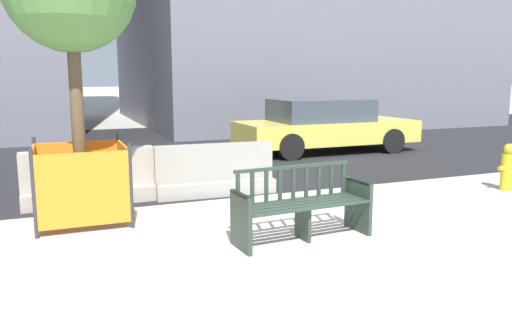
% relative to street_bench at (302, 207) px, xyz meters
% --- Properties ---
extents(ground_plane, '(200.00, 200.00, 0.00)m').
position_rel_street_bench_xyz_m(ground_plane, '(0.33, -0.42, -0.40)').
color(ground_plane, '#ADA89E').
extents(street_asphalt, '(120.00, 12.00, 0.01)m').
position_rel_street_bench_xyz_m(street_asphalt, '(0.33, 8.28, -0.39)').
color(street_asphalt, black).
rests_on(street_asphalt, ground).
extents(street_bench, '(1.72, 0.63, 0.88)m').
position_rel_street_bench_xyz_m(street_bench, '(0.00, 0.00, 0.00)').
color(street_bench, '#28382D').
rests_on(street_bench, ground).
extents(jersey_barrier_centre, '(2.03, 0.78, 0.84)m').
position_rel_street_bench_xyz_m(jersey_barrier_centre, '(-0.26, 2.71, -0.06)').
color(jersey_barrier_centre, gray).
rests_on(jersey_barrier_centre, ground).
extents(jersey_barrier_left, '(2.01, 0.72, 0.84)m').
position_rel_street_bench_xyz_m(jersey_barrier_left, '(-2.25, 2.87, -0.06)').
color(jersey_barrier_left, '#9E998E').
rests_on(jersey_barrier_left, ground).
extents(construction_fence, '(1.20, 1.20, 1.12)m').
position_rel_street_bench_xyz_m(construction_fence, '(-2.42, 1.82, 0.16)').
color(construction_fence, '#2D2D33').
rests_on(construction_fence, ground).
extents(car_sedan_mid, '(4.70, 1.95, 1.39)m').
position_rel_street_bench_xyz_m(car_sedan_mid, '(3.86, 6.17, 0.30)').
color(car_sedan_mid, '#DBC64C').
rests_on(car_sedan_mid, ground).
extents(fire_hydrant, '(0.40, 0.22, 0.82)m').
position_rel_street_bench_xyz_m(fire_hydrant, '(4.54, 1.02, -0.01)').
color(fire_hydrant, gold).
rests_on(fire_hydrant, ground).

